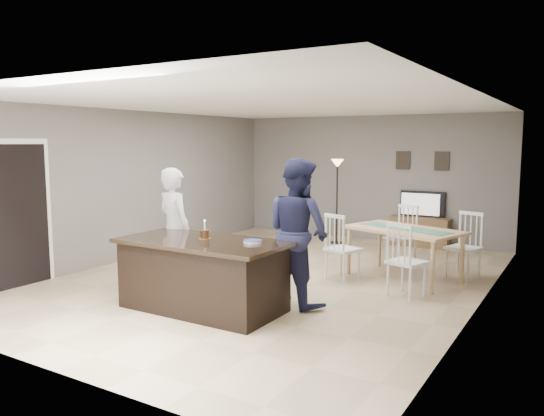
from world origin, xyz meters
The scene contains 14 objects.
floor centered at (0.00, 0.00, 0.00)m, with size 8.00×8.00×0.00m, color tan.
room_shell centered at (0.00, 0.00, 1.68)m, with size 8.00×8.00×8.00m.
kitchen_island centered at (0.00, -1.80, 0.45)m, with size 2.15×1.10×0.90m.
tv_console centered at (1.20, 3.77, 0.30)m, with size 1.20×0.40×0.60m, color brown.
television centered at (1.20, 3.84, 0.86)m, with size 0.91×0.12×0.53m, color black.
tv_screen_glow centered at (1.20, 3.76, 0.87)m, with size 0.78×0.78×0.00m, color #CB6A16.
picture_frames centered at (1.15, 3.98, 1.75)m, with size 1.10×0.02×0.38m.
doorway centered at (-2.99, -2.30, 1.26)m, with size 0.00×2.10×2.65m.
woman centered at (-0.95, -1.25, 0.88)m, with size 0.64×0.42×1.77m, color silver.
man centered at (0.92, -0.97, 0.96)m, with size 0.94×0.73×1.93m, color #1A1C3A.
birthday_cake centered at (-0.04, -1.70, 0.96)m, with size 0.16×0.16×0.24m.
plate_stack centered at (0.65, -1.64, 0.92)m, with size 0.23×0.23×0.04m.
dining_table centered at (1.72, 1.00, 0.66)m, with size 2.14×2.33×1.04m.
floor_lamp centered at (-0.39, 3.18, 1.38)m, with size 0.27×0.27×1.78m.
Camera 1 is at (4.16, -6.98, 2.12)m, focal length 35.00 mm.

